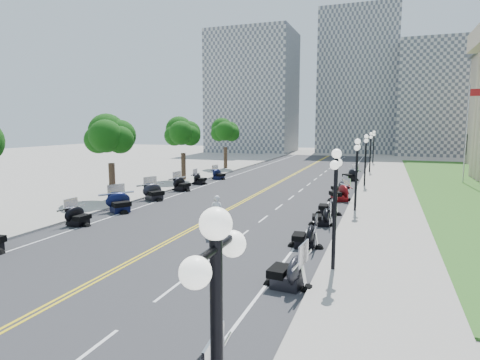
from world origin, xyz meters
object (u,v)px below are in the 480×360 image
at_px(cyclist_rider, 217,200).
at_px(bicycle, 217,226).
at_px(motorcycle_n_3, 288,269).
at_px(flagpole, 466,135).

bearing_deg(cyclist_rider, bicycle, -0.00).
relative_size(motorcycle_n_3, cyclist_rider, 1.10).
bearing_deg(motorcycle_n_3, cyclist_rider, -132.11).
xyz_separation_m(flagpole, cyclist_rider, (-16.11, -26.46, -3.02)).
xyz_separation_m(bicycle, cyclist_rider, (0.00, 0.00, 1.46)).
bearing_deg(motorcycle_n_3, bicycle, -132.11).
distance_m(flagpole, motorcycle_n_3, 34.18).
bearing_deg(flagpole, cyclist_rider, -121.34).
xyz_separation_m(motorcycle_n_3, cyclist_rider, (-5.31, 5.68, 1.26)).
bearing_deg(bicycle, cyclist_rider, 0.00).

